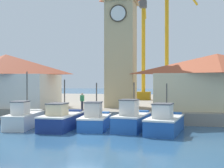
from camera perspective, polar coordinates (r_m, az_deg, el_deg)
ground_plane at (r=21.56m, az=-5.65°, el=-9.49°), size 300.00×300.00×0.00m
quay_wharf at (r=47.42m, az=4.51°, el=-3.46°), size 120.00×40.00×1.05m
fishing_boat_far_left at (r=26.23m, az=-15.79°, el=-6.07°), size 2.47×5.15×4.55m
fishing_boat_left_outer at (r=24.79m, az=-9.25°, el=-6.48°), size 2.27×5.20×3.89m
fishing_boat_left_inner at (r=24.53m, az=-3.12°, el=-6.59°), size 2.34×4.59×3.63m
fishing_boat_mid_left at (r=23.93m, az=3.64°, el=-6.55°), size 2.54×4.75×3.66m
fishing_boat_center at (r=23.08m, az=9.64°, el=-6.96°), size 2.79×5.42×3.58m
clock_tower at (r=33.23m, az=1.66°, el=8.80°), size 3.45×3.45×15.76m
warehouse_left at (r=35.46m, az=-18.83°, el=0.74°), size 10.95×5.97×5.62m
warehouse_right at (r=30.95m, az=18.65°, el=0.50°), size 11.94×5.52×5.31m
port_crane_near at (r=46.73m, az=5.78°, el=5.11°), size 2.00×11.09×16.73m
port_crane_far at (r=46.40m, az=10.23°, el=6.20°), size 5.93×9.04×20.20m
dock_worker_near_tower at (r=29.18m, az=-5.48°, el=-3.16°), size 0.34×0.22×1.62m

